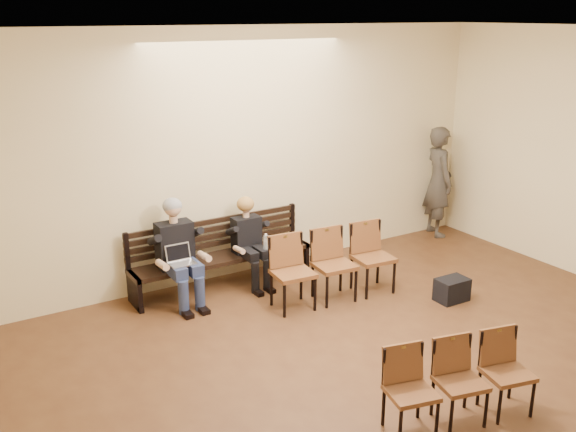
% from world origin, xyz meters
% --- Properties ---
extents(room_walls, '(8.02, 10.01, 3.51)m').
position_xyz_m(room_walls, '(0.00, 0.79, 2.54)').
color(room_walls, '#F7E7B1').
rests_on(room_walls, ground).
extents(bench, '(2.60, 0.90, 0.45)m').
position_xyz_m(bench, '(-0.59, 4.65, 0.23)').
color(bench, black).
rests_on(bench, ground).
extents(seated_man, '(0.58, 0.80, 1.39)m').
position_xyz_m(seated_man, '(-1.28, 4.53, 0.69)').
color(seated_man, black).
rests_on(seated_man, ground).
extents(seated_woman, '(0.48, 0.66, 1.12)m').
position_xyz_m(seated_woman, '(-0.22, 4.53, 0.56)').
color(seated_woman, black).
rests_on(seated_woman, ground).
extents(laptop, '(0.38, 0.33, 0.24)m').
position_xyz_m(laptop, '(-1.31, 4.31, 0.57)').
color(laptop, silver).
rests_on(laptop, bench).
extents(water_bottle, '(0.08, 0.08, 0.22)m').
position_xyz_m(water_bottle, '(-0.10, 4.30, 0.56)').
color(water_bottle, silver).
rests_on(water_bottle, bench).
extents(bag, '(0.42, 0.30, 0.31)m').
position_xyz_m(bag, '(1.79, 2.65, 0.15)').
color(bag, black).
rests_on(bag, ground).
extents(passerby, '(0.72, 0.90, 2.15)m').
position_xyz_m(passerby, '(3.50, 4.75, 1.07)').
color(passerby, '#3D3832').
rests_on(passerby, ground).
extents(chair_row_front, '(1.75, 0.68, 0.95)m').
position_xyz_m(chair_row_front, '(0.48, 3.50, 0.48)').
color(chair_row_front, brown).
rests_on(chair_row_front, ground).
extents(chair_row_back, '(1.50, 0.75, 0.80)m').
position_xyz_m(chair_row_back, '(-0.08, 0.70, 0.40)').
color(chair_row_back, brown).
rests_on(chair_row_back, ground).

